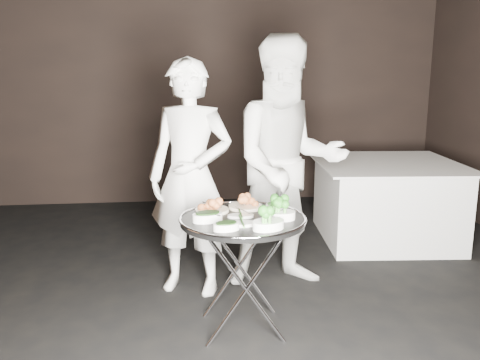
{
  "coord_description": "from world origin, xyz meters",
  "views": [
    {
      "loc": [
        -0.15,
        -2.81,
        1.64
      ],
      "look_at": [
        0.19,
        0.31,
        0.95
      ],
      "focal_mm": 38.0,
      "sensor_mm": 36.0,
      "label": 1
    }
  ],
  "objects": [
    {
      "name": "floor",
      "position": [
        0.0,
        0.0,
        -0.03
      ],
      "size": [
        6.0,
        7.0,
        0.05
      ],
      "primitive_type": "cube",
      "color": "black",
      "rests_on": "ground"
    },
    {
      "name": "wall_back",
      "position": [
        0.0,
        3.52,
        1.5
      ],
      "size": [
        6.0,
        0.05,
        3.0
      ],
      "primitive_type": "cube",
      "color": "black",
      "rests_on": "floor"
    },
    {
      "name": "tray_stand",
      "position": [
        0.19,
        0.16,
        0.41
      ],
      "size": [
        0.49,
        0.42,
        0.73
      ],
      "rotation": [
        0.0,
        0.0,
        0.01
      ],
      "color": "silver",
      "rests_on": "floor"
    },
    {
      "name": "serving_tray",
      "position": [
        0.19,
        0.16,
        0.73
      ],
      "size": [
        0.78,
        0.78,
        0.04
      ],
      "color": "black",
      "rests_on": "tray_stand"
    },
    {
      "name": "potato_plate_a",
      "position": [
        0.01,
        0.32,
        0.78
      ],
      "size": [
        0.22,
        0.22,
        0.08
      ],
      "rotation": [
        0.0,
        0.0,
        -0.24
      ],
      "color": "beige",
      "rests_on": "serving_tray"
    },
    {
      "name": "potato_plate_b",
      "position": [
        0.24,
        0.38,
        0.78
      ],
      "size": [
        0.22,
        0.22,
        0.08
      ],
      "rotation": [
        0.0,
        0.0,
        0.18
      ],
      "color": "beige",
      "rests_on": "serving_tray"
    },
    {
      "name": "greens_bowl",
      "position": [
        0.42,
        0.28,
        0.78
      ],
      "size": [
        0.13,
        0.13,
        0.07
      ],
      "rotation": [
        0.0,
        0.0,
        0.19
      ],
      "color": "white",
      "rests_on": "serving_tray"
    },
    {
      "name": "asparagus_plate_a",
      "position": [
        0.18,
        0.18,
        0.76
      ],
      "size": [
        0.16,
        0.09,
        0.03
      ],
      "rotation": [
        0.0,
        0.0,
        -0.0
      ],
      "color": "white",
      "rests_on": "serving_tray"
    },
    {
      "name": "asparagus_plate_b",
      "position": [
        0.17,
        0.01,
        0.76
      ],
      "size": [
        0.18,
        0.1,
        0.04
      ],
      "rotation": [
        0.0,
        0.0,
        0.01
      ],
      "color": "white",
      "rests_on": "serving_tray"
    },
    {
      "name": "spinach_bowl_a",
      "position": [
        -0.02,
        0.11,
        0.78
      ],
      "size": [
        0.21,
        0.17,
        0.08
      ],
      "rotation": [
        0.0,
        0.0,
        0.3
      ],
      "color": "white",
      "rests_on": "serving_tray"
    },
    {
      "name": "spinach_bowl_b",
      "position": [
        0.07,
        -0.07,
        0.77
      ],
      "size": [
        0.17,
        0.13,
        0.06
      ],
      "rotation": [
        0.0,
        0.0,
        0.25
      ],
      "color": "white",
      "rests_on": "serving_tray"
    },
    {
      "name": "broccoli_bowl_a",
      "position": [
        0.41,
        0.11,
        0.78
      ],
      "size": [
        0.21,
        0.17,
        0.08
      ],
      "rotation": [
        0.0,
        0.0,
        -0.12
      ],
      "color": "white",
      "rests_on": "serving_tray"
    },
    {
      "name": "broccoli_bowl_b",
      "position": [
        0.31,
        -0.07,
        0.78
      ],
      "size": [
        0.24,
        0.21,
        0.08
      ],
      "rotation": [
        0.0,
        0.0,
        0.42
      ],
      "color": "white",
      "rests_on": "serving_tray"
    },
    {
      "name": "serving_utensils",
      "position": [
        0.21,
        0.23,
        0.79
      ],
      "size": [
        0.57,
        0.42,
        0.01
      ],
      "color": "silver",
      "rests_on": "serving_tray"
    },
    {
      "name": "waiter_left",
      "position": [
        -0.12,
        0.81,
        0.86
      ],
      "size": [
        0.74,
        0.61,
        1.73
      ],
      "primitive_type": "imported",
      "rotation": [
        0.0,
        0.0,
        -0.36
      ],
      "color": "silver",
      "rests_on": "floor"
    },
    {
      "name": "waiter_right",
      "position": [
        0.61,
        0.86,
        0.95
      ],
      "size": [
        0.95,
        0.76,
        1.89
      ],
      "primitive_type": "imported",
      "rotation": [
        0.0,
        0.0,
        0.05
      ],
      "color": "silver",
      "rests_on": "floor"
    },
    {
      "name": "dining_table",
      "position": [
        1.79,
        1.79,
        0.38
      ],
      "size": [
        1.34,
        1.34,
        0.76
      ],
      "rotation": [
        0.0,
        0.0,
        -0.08
      ],
      "color": "silver",
      "rests_on": "floor"
    }
  ]
}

